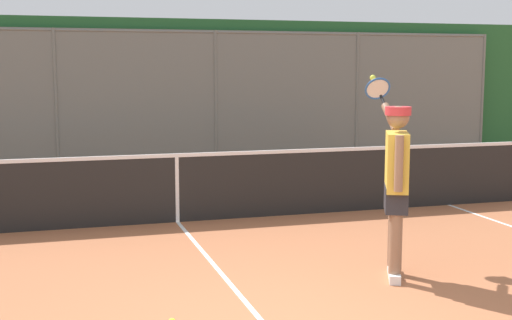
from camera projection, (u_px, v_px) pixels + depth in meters
The scene contains 3 objects.
fence_backdrop at pixel (134, 98), 14.05m from camera, with size 18.21×1.37×3.08m.
tennis_net at pixel (177, 187), 9.70m from camera, with size 11.07×0.09×1.07m.
tennis_player at pixel (396, 177), 7.07m from camera, with size 0.56×1.41×2.05m.
Camera 1 is at (1.68, 5.06, 2.14)m, focal length 49.28 mm.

